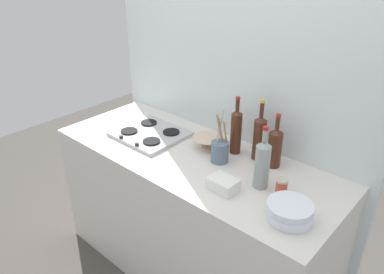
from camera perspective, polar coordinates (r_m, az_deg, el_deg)
ground_plane at (r=2.77m, az=-0.00°, el=-19.13°), size 6.00×6.00×0.00m
counter_block at (r=2.47m, az=-0.00°, el=-11.88°), size 1.80×0.70×0.90m
backsplash_panel at (r=2.34m, az=6.27°, el=8.08°), size 1.90×0.06×2.49m
stovetop_hob at (r=2.45m, az=-6.39°, el=0.51°), size 0.43×0.38×0.04m
plate_stack at (r=1.76m, az=14.64°, el=-10.92°), size 0.22×0.21×0.08m
wine_bottle_leftmost at (r=2.15m, az=10.21°, el=0.04°), size 0.07×0.07×0.36m
wine_bottle_mid_left at (r=2.19m, az=6.72°, el=0.96°), size 0.07×0.07×0.35m
wine_bottle_mid_right at (r=2.10m, az=12.50°, el=-1.46°), size 0.08×0.08×0.31m
wine_bottle_rightmost at (r=1.90m, az=10.64°, el=-3.98°), size 0.08×0.08×0.34m
mixing_bowl at (r=2.28m, az=2.45°, el=-0.75°), size 0.19×0.19×0.07m
butter_dish at (r=1.90m, az=4.77°, el=-7.17°), size 0.15×0.11×0.06m
utensil_crock at (r=2.13m, az=4.25°, el=-2.08°), size 0.10×0.10×0.31m
condiment_jar_front at (r=1.90m, az=13.45°, el=-7.48°), size 0.06×0.06×0.10m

